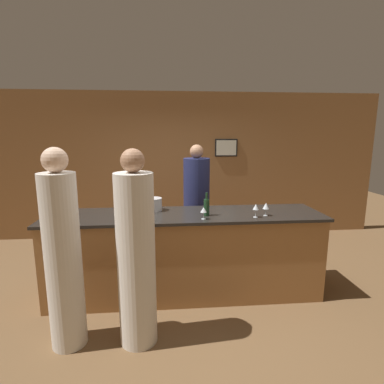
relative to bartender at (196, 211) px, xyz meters
The scene contains 12 objects.
ground_plane 1.26m from the bartender, 104.53° to the right, with size 14.00×14.00×0.00m, color brown.
back_wall 1.54m from the bartender, 99.14° to the left, with size 8.00×0.08×2.80m.
bar_counter 0.98m from the bartender, 104.53° to the right, with size 3.37×0.80×1.05m.
bartender is the anchor object (origin of this frame).
guest_0 2.24m from the bartender, 129.20° to the right, with size 0.33×0.33×1.90m.
guest_1 1.91m from the bartender, 113.15° to the right, with size 0.36×0.36×1.89m.
wine_bottle_0 1.04m from the bartender, 89.01° to the right, with size 0.07×0.07×0.28m.
ice_bucket 0.97m from the bartender, 131.53° to the right, with size 0.21×0.21×0.16m.
wine_glass_0 1.29m from the bartender, 123.98° to the right, with size 0.07×0.07×0.16m.
wine_glass_1 1.30m from the bartender, 62.82° to the right, with size 0.07×0.07×0.16m.
wine_glass_2 1.32m from the bartender, 55.95° to the right, with size 0.08×0.08×0.16m.
wine_glass_3 1.19m from the bartender, 91.89° to the right, with size 0.07×0.07×0.14m.
Camera 1 is at (-0.23, -3.54, 2.01)m, focal length 28.00 mm.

